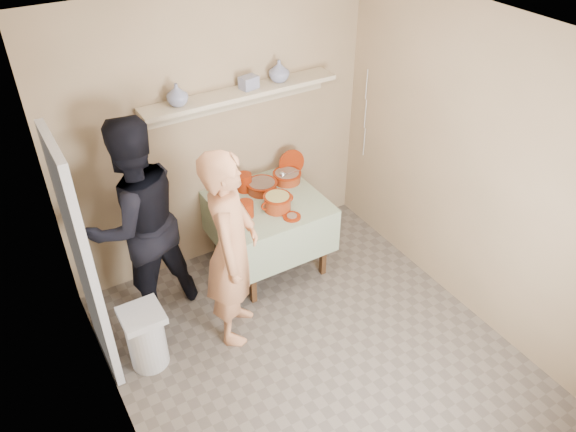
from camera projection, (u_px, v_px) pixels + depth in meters
ground at (319, 361)px, 4.60m from camera, size 3.50×3.50×0.00m
tile_panel at (84, 263)px, 4.07m from camera, size 0.06×0.70×2.00m
plate_stack_a at (222, 186)px, 5.18m from camera, size 0.14×0.14×0.18m
plate_stack_b at (244, 182)px, 5.25m from camera, size 0.14×0.14×0.17m
bowl_stack at (245, 209)px, 4.91m from camera, size 0.15×0.15×0.15m
empty_bowl at (230, 203)px, 5.07m from camera, size 0.18×0.18×0.05m
propped_lid at (292, 163)px, 5.47m from camera, size 0.27×0.08×0.27m
vase_right at (279, 71)px, 4.92m from camera, size 0.24×0.24×0.19m
vase_left at (177, 95)px, 4.52m from camera, size 0.23×0.23×0.18m
ceramic_box at (249, 82)px, 4.82m from camera, size 0.17×0.14×0.11m
person_cook at (231, 249)px, 4.39m from camera, size 0.70×0.76×1.75m
person_helper at (136, 222)px, 4.60m from camera, size 1.02×0.87×1.86m
room_shell at (327, 198)px, 3.66m from camera, size 3.04×3.54×2.62m
serving_table at (268, 211)px, 5.22m from camera, size 0.97×0.97×0.76m
cazuela_meat_a at (262, 186)px, 5.25m from camera, size 0.30×0.30×0.10m
cazuela_meat_b at (287, 176)px, 5.39m from camera, size 0.28×0.28×0.10m
ladle at (283, 174)px, 5.31m from camera, size 0.08×0.26×0.19m
cazuela_rice at (277, 201)px, 4.99m from camera, size 0.33×0.25×0.14m
front_plate at (292, 217)px, 4.93m from camera, size 0.16×0.16×0.03m
wall_shelf at (240, 94)px, 4.86m from camera, size 1.80×0.25×0.21m
trash_bin at (146, 338)px, 4.43m from camera, size 0.32×0.32×0.56m
electrical_cord at (365, 114)px, 5.51m from camera, size 0.01×0.05×0.90m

